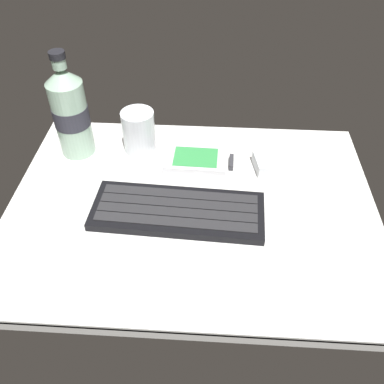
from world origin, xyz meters
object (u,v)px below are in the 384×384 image
(keyboard, at_px, (178,211))
(handheld_device, at_px, (199,160))
(water_bottle, at_px, (70,112))
(charger_block, at_px, (273,163))
(juice_cup, at_px, (139,133))

(keyboard, bearing_deg, handheld_device, 78.15)
(keyboard, height_order, water_bottle, water_bottle)
(keyboard, relative_size, handheld_device, 2.27)
(charger_block, bearing_deg, juice_cup, 170.50)
(juice_cup, xyz_separation_m, charger_block, (0.26, -0.04, -0.03))
(water_bottle, relative_size, charger_block, 2.97)
(water_bottle, xyz_separation_m, charger_block, (0.38, -0.03, -0.08))
(handheld_device, xyz_separation_m, water_bottle, (-0.24, 0.02, 0.08))
(keyboard, xyz_separation_m, charger_block, (0.17, 0.13, 0.00))
(juice_cup, bearing_deg, keyboard, -62.85)
(juice_cup, distance_m, water_bottle, 0.13)
(handheld_device, distance_m, charger_block, 0.14)
(handheld_device, relative_size, charger_block, 1.85)
(juice_cup, relative_size, charger_block, 1.21)
(keyboard, relative_size, water_bottle, 1.42)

